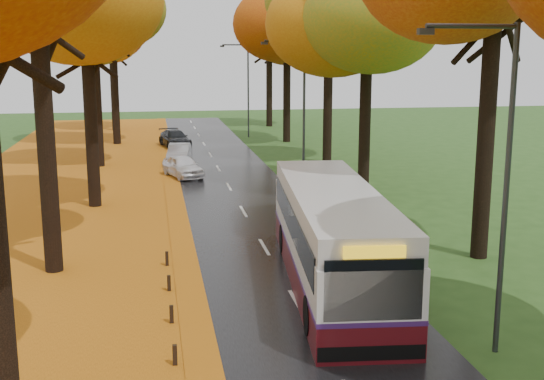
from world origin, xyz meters
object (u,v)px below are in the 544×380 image
object	(u,v)px
streetlamp_mid	(300,100)
bus	(333,235)
car_silver	(179,154)
streetlamp_far	(245,83)
car_white	(183,166)
streetlamp_near	(498,165)
car_dark	(175,139)

from	to	relation	value
streetlamp_mid	bus	size ratio (longest dim) A/B	0.67
streetlamp_mid	car_silver	xyz separation A→B (m)	(-6.30, 8.61, -4.03)
streetlamp_far	car_silver	xyz separation A→B (m)	(-6.30, -13.39, -4.03)
streetlamp_far	car_silver	size ratio (longest dim) A/B	2.05
streetlamp_far	car_silver	bearing A→B (deg)	-115.19
car_white	streetlamp_far	bearing A→B (deg)	52.92
car_white	car_silver	bearing A→B (deg)	71.66
streetlamp_near	bus	xyz separation A→B (m)	(-2.48, 5.52, -3.06)
bus	car_dark	distance (m)	33.38
car_dark	streetlamp_mid	bearing A→B (deg)	-81.38
car_silver	car_dark	distance (m)	8.06
streetlamp_mid	bus	distance (m)	16.94
car_silver	car_dark	size ratio (longest dim) A/B	0.88
streetlamp_near	car_white	world-z (taller)	streetlamp_near
bus	car_silver	distance (m)	25.40
streetlamp_near	streetlamp_far	size ratio (longest dim) A/B	1.00
streetlamp_far	car_white	distance (m)	20.01
streetlamp_far	car_dark	distance (m)	9.18
car_dark	bus	bearing A→B (deg)	-95.49
car_dark	car_silver	bearing A→B (deg)	-102.06
car_white	car_dark	xyz separation A→B (m)	(0.00, 13.23, 0.00)
streetlamp_far	streetlamp_near	bearing A→B (deg)	-90.00
streetlamp_far	streetlamp_mid	bearing A→B (deg)	-90.00
streetlamp_near	car_dark	xyz separation A→B (m)	(-6.30, 38.67, -4.03)
car_silver	car_white	bearing A→B (deg)	-82.37
streetlamp_mid	car_white	size ratio (longest dim) A/B	2.12
streetlamp_far	bus	size ratio (longest dim) A/B	0.67
streetlamp_near	bus	bearing A→B (deg)	114.17
car_white	streetlamp_near	bearing A→B (deg)	-94.43
bus	car_silver	bearing A→B (deg)	104.33
car_white	car_silver	size ratio (longest dim) A/B	0.97
car_silver	streetlamp_near	bearing A→B (deg)	-70.74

